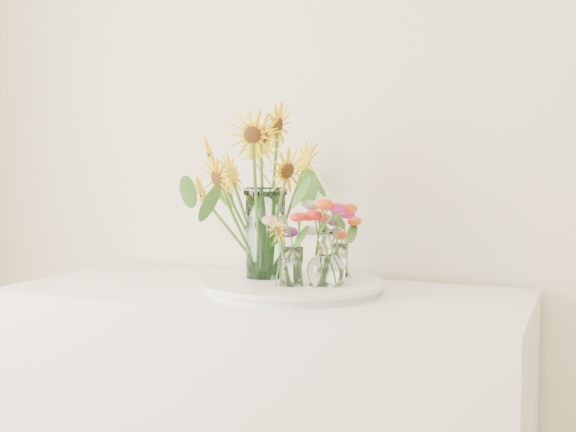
# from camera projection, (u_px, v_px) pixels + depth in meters

# --- Properties ---
(tray) EXTENTS (0.47, 0.47, 0.02)m
(tray) POSITION_uv_depth(u_px,v_px,m) (293.00, 287.00, 1.94)
(tray) COLOR white
(tray) RESTS_ON counter
(mason_jar) EXTENTS (0.14, 0.14, 0.25)m
(mason_jar) POSITION_uv_depth(u_px,v_px,m) (266.00, 233.00, 1.98)
(mason_jar) COLOR #B8E8EA
(mason_jar) RESTS_ON tray
(sunflower_bouquet) EXTENTS (0.91, 0.91, 0.47)m
(sunflower_bouquet) POSITION_uv_depth(u_px,v_px,m) (265.00, 194.00, 1.98)
(sunflower_bouquet) COLOR yellow
(sunflower_bouquet) RESTS_ON tray
(small_vase_a) EXTENTS (0.07, 0.07, 0.11)m
(small_vase_a) POSITION_uv_depth(u_px,v_px,m) (291.00, 267.00, 1.85)
(small_vase_a) COLOR white
(small_vase_a) RESTS_ON tray
(wildflower_posy_a) EXTENTS (0.17, 0.17, 0.20)m
(wildflower_posy_a) POSITION_uv_depth(u_px,v_px,m) (291.00, 250.00, 1.85)
(wildflower_posy_a) COLOR #CD3F11
(wildflower_posy_a) RESTS_ON tray
(small_vase_b) EXTENTS (0.11, 0.11, 0.15)m
(small_vase_b) POSITION_uv_depth(u_px,v_px,m) (326.00, 259.00, 1.85)
(small_vase_b) COLOR white
(small_vase_b) RESTS_ON tray
(wildflower_posy_b) EXTENTS (0.20, 0.20, 0.24)m
(wildflower_posy_b) POSITION_uv_depth(u_px,v_px,m) (326.00, 242.00, 1.85)
(wildflower_posy_b) COLOR #CD3F11
(wildflower_posy_b) RESTS_ON tray
(small_vase_c) EXTENTS (0.06, 0.06, 0.10)m
(small_vase_c) POSITION_uv_depth(u_px,v_px,m) (338.00, 261.00, 2.01)
(small_vase_c) COLOR white
(small_vase_c) RESTS_ON tray
(wildflower_posy_c) EXTENTS (0.21, 0.21, 0.19)m
(wildflower_posy_c) POSITION_uv_depth(u_px,v_px,m) (338.00, 245.00, 2.00)
(wildflower_posy_c) COLOR #CD3F11
(wildflower_posy_c) RESTS_ON tray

